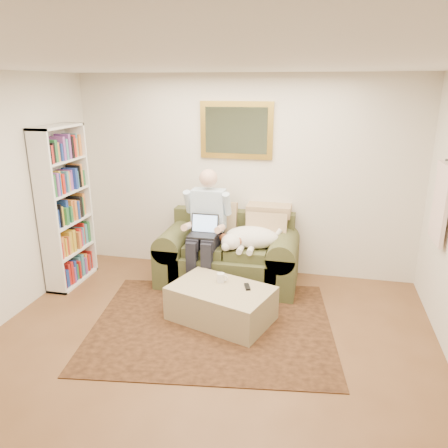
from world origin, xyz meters
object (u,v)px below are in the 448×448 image
(sofa, at_px, (228,260))
(seated_man, at_px, (205,231))
(ottoman, at_px, (221,303))
(coffee_mug, at_px, (221,278))
(laptop, at_px, (204,230))
(bookshelf, at_px, (65,207))
(sleeping_dog, at_px, (252,237))

(sofa, xyz_separation_m, seated_man, (-0.26, -0.16, 0.43))
(ottoman, bearing_deg, coffee_mug, 104.57)
(seated_man, distance_m, ottoman, 1.04)
(seated_man, xyz_separation_m, laptop, (0.00, -0.07, 0.04))
(ottoman, xyz_separation_m, coffee_mug, (-0.04, 0.14, 0.24))
(sofa, xyz_separation_m, ottoman, (0.12, -0.96, -0.11))
(coffee_mug, distance_m, bookshelf, 2.20)
(laptop, height_order, sleeping_dog, laptop)
(laptop, height_order, bookshelf, bookshelf)
(laptop, height_order, coffee_mug, laptop)
(ottoman, bearing_deg, sofa, 97.42)
(sofa, bearing_deg, bookshelf, -167.98)
(laptop, bearing_deg, seated_man, 90.00)
(coffee_mug, bearing_deg, sleeping_dog, 73.10)
(ottoman, bearing_deg, seated_man, 115.84)
(coffee_mug, bearing_deg, sofa, 96.22)
(bookshelf, bearing_deg, sofa, 12.02)
(seated_man, bearing_deg, coffee_mug, -62.08)
(seated_man, height_order, sleeping_dog, seated_man)
(laptop, xyz_separation_m, sleeping_dog, (0.58, 0.14, -0.10))
(ottoman, relative_size, coffee_mug, 10.60)
(sofa, distance_m, bookshelf, 2.15)
(sleeping_dog, bearing_deg, coffee_mug, -106.90)
(sofa, xyz_separation_m, sleeping_dog, (0.31, -0.09, 0.37))
(sleeping_dog, bearing_deg, ottoman, -102.21)
(sleeping_dog, bearing_deg, sofa, 164.26)
(coffee_mug, bearing_deg, bookshelf, 169.15)
(ottoman, height_order, bookshelf, bookshelf)
(sleeping_dog, xyz_separation_m, ottoman, (-0.19, -0.87, -0.48))
(laptop, relative_size, coffee_mug, 3.39)
(sofa, bearing_deg, seated_man, -148.55)
(seated_man, height_order, ottoman, seated_man)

